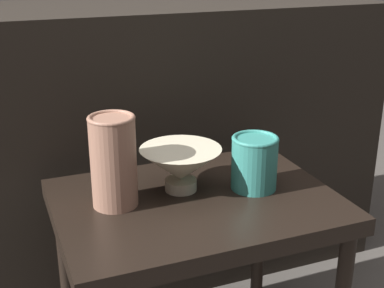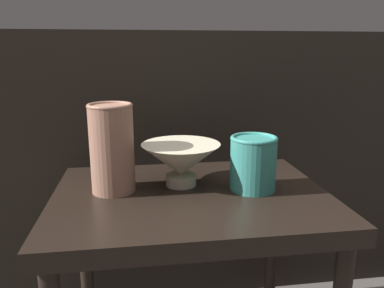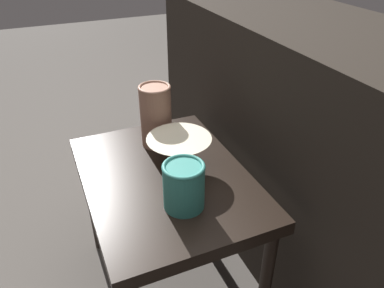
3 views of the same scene
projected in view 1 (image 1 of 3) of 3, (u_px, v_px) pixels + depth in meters
table at (196, 221)px, 1.23m from camera, size 0.63×0.46×0.48m
couch_backdrop at (132, 143)px, 1.69m from camera, size 1.52×0.50×0.85m
bowl at (181, 165)px, 1.22m from camera, size 0.19×0.19×0.10m
vase_textured_left at (113, 160)px, 1.14m from camera, size 0.10×0.10×0.20m
vase_colorful_right at (255, 162)px, 1.23m from camera, size 0.11×0.11×0.13m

